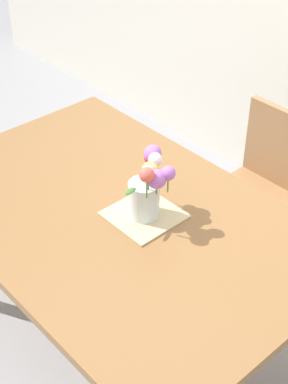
% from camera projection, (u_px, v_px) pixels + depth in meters
% --- Properties ---
extents(ground_plane, '(12.00, 12.00, 0.00)m').
position_uv_depth(ground_plane, '(120.00, 334.00, 2.82)').
color(ground_plane, '#939399').
extents(dining_table, '(1.73, 1.12, 0.77)m').
position_uv_depth(dining_table, '(116.00, 227.00, 2.41)').
color(dining_table, olive).
rests_on(dining_table, ground_plane).
extents(chair_far, '(0.42, 0.42, 0.90)m').
position_uv_depth(chair_far, '(263.00, 183.00, 2.94)').
color(chair_far, '#9E7047').
rests_on(chair_far, ground_plane).
extents(placemat, '(0.27, 0.27, 0.01)m').
position_uv_depth(placemat, '(144.00, 215.00, 2.34)').
color(placemat, '#CCB789').
rests_on(placemat, dining_table).
extents(flower_vase, '(0.21, 0.24, 0.28)m').
position_uv_depth(flower_vase, '(148.00, 186.00, 2.25)').
color(flower_vase, silver).
rests_on(flower_vase, placemat).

